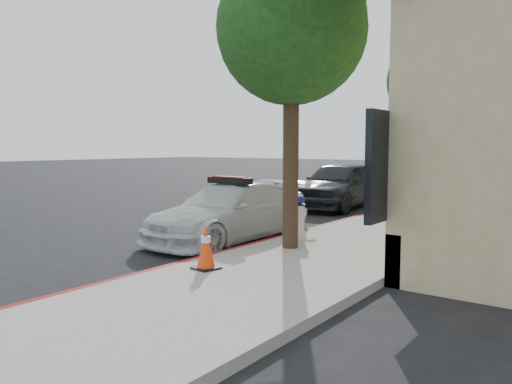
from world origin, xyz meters
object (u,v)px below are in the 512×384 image
object	(u,v)px
police_car	(230,212)
traffic_cone	(206,247)
fire_hydrant	(298,218)
parked_car_mid	(339,184)
parked_car_far	(450,172)

from	to	relation	value
police_car	traffic_cone	size ratio (longest dim) A/B	6.37
fire_hydrant	traffic_cone	world-z (taller)	fire_hydrant
parked_car_mid	fire_hydrant	distance (m)	6.74
parked_car_far	fire_hydrant	size ratio (longest dim) A/B	4.73
traffic_cone	fire_hydrant	bearing A→B (deg)	93.57
parked_car_mid	parked_car_far	bearing A→B (deg)	84.73
parked_car_mid	traffic_cone	distance (m)	9.72
parked_car_mid	traffic_cone	size ratio (longest dim) A/B	6.69
police_car	traffic_cone	distance (m)	3.22
police_car	traffic_cone	world-z (taller)	police_car
police_car	fire_hydrant	bearing A→B (deg)	14.86
parked_car_mid	fire_hydrant	bearing A→B (deg)	-74.07
fire_hydrant	traffic_cone	bearing A→B (deg)	-77.28
traffic_cone	parked_car_far	bearing A→B (deg)	95.84
police_car	parked_car_mid	world-z (taller)	parked_car_mid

